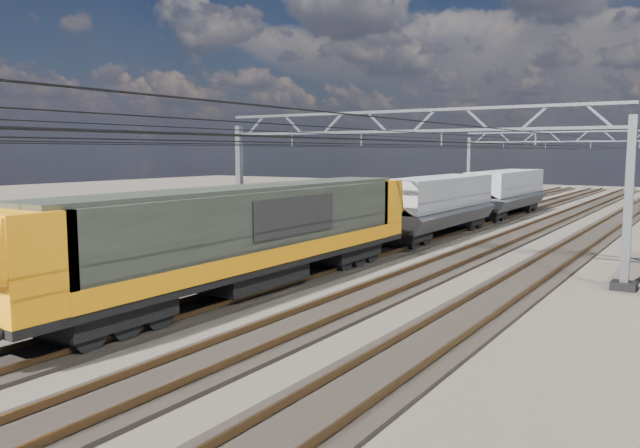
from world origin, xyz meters
The scene contains 11 objects.
ground centered at (0.00, 0.00, 0.00)m, with size 160.00×160.00×0.00m, color #2A251F.
track_outer_west centered at (-6.00, 0.00, 0.07)m, with size 2.60×140.00×0.30m.
track_loco centered at (-2.00, 0.00, 0.07)m, with size 2.60×140.00×0.30m.
track_inner_east centered at (2.00, 0.00, 0.07)m, with size 2.60×140.00×0.30m.
track_outer_east centered at (6.00, 0.00, 0.07)m, with size 2.60×140.00×0.30m.
catenary_gantry_mid centered at (0.00, 4.00, 3.91)m, with size 19.90×0.90×7.11m.
catenary_gantry_far centered at (0.00, 40.00, 3.91)m, with size 19.90×0.90×7.11m.
overhead_wires centered at (0.00, 8.00, 5.75)m, with size 12.03×140.00×0.53m.
locomotive centered at (-2.00, -4.29, 2.33)m, with size 2.76×21.10×3.62m.
hopper_wagon_lead centered at (-2.00, 13.41, 2.23)m, with size 3.38×13.00×3.25m.
hopper_wagon_mid centered at (-2.00, 27.61, 2.23)m, with size 3.38×13.00×3.25m.
Camera 1 is at (12.43, -21.90, 5.26)m, focal length 35.00 mm.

